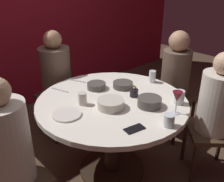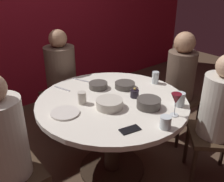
{
  "view_description": "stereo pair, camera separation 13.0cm",
  "coord_description": "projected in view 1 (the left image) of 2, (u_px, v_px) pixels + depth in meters",
  "views": [
    {
      "loc": [
        -1.26,
        -1.36,
        1.7
      ],
      "look_at": [
        0.0,
        0.0,
        0.82
      ],
      "focal_mm": 40.77,
      "sensor_mm": 36.0,
      "label": 1
    },
    {
      "loc": [
        -1.17,
        -1.44,
        1.7
      ],
      "look_at": [
        0.0,
        0.0,
        0.82
      ],
      "focal_mm": 40.77,
      "sensor_mm": 36.0,
      "label": 2
    }
  ],
  "objects": [
    {
      "name": "seated_diner_right",
      "position": [
        176.0,
        73.0,
        2.65
      ],
      "size": [
        0.4,
        0.4,
        1.17
      ],
      "rotation": [
        0.0,
        0.0,
        3.14
      ],
      "color": "#3F2D1E",
      "rests_on": "ground"
    },
    {
      "name": "seated_diner_back",
      "position": [
        56.0,
        73.0,
        2.67
      ],
      "size": [
        0.4,
        0.4,
        1.17
      ],
      "rotation": [
        0.0,
        0.0,
        4.71
      ],
      "color": "#3F2D1E",
      "rests_on": "ground"
    },
    {
      "name": "cup_by_left_diner",
      "position": [
        82.0,
        99.0,
        2.0
      ],
      "size": [
        0.07,
        0.07,
        0.1
      ],
      "primitive_type": "cylinder",
      "color": "beige",
      "rests_on": "dining_table"
    },
    {
      "name": "seated_diner_left",
      "position": [
        7.0,
        147.0,
        1.56
      ],
      "size": [
        0.4,
        0.4,
        1.18
      ],
      "rotation": [
        0.0,
        0.0,
        6.28
      ],
      "color": "#3F2D1E",
      "rests_on": "ground"
    },
    {
      "name": "back_wall",
      "position": [
        10.0,
        7.0,
        3.03
      ],
      "size": [
        6.0,
        0.1,
        2.6
      ],
      "primitive_type": "cube",
      "color": "maroon",
      "rests_on": "ground"
    },
    {
      "name": "knife_near_plate",
      "position": [
        78.0,
        81.0,
        2.44
      ],
      "size": [
        0.08,
        0.17,
        0.01
      ],
      "primitive_type": "cube",
      "rotation": [
        0.0,
        0.0,
        0.4
      ],
      "color": "#B7B7BC",
      "rests_on": "dining_table"
    },
    {
      "name": "seated_diner_front_right",
      "position": [
        217.0,
        104.0,
        2.07
      ],
      "size": [
        0.57,
        0.57,
        1.15
      ],
      "rotation": [
        0.0,
        0.0,
        2.36
      ],
      "color": "#3F2D1E",
      "rests_on": "ground"
    },
    {
      "name": "candle_holder",
      "position": [
        134.0,
        93.0,
        2.13
      ],
      "size": [
        0.07,
        0.07,
        0.09
      ],
      "color": "black",
      "rests_on": "dining_table"
    },
    {
      "name": "bowl_small_white",
      "position": [
        149.0,
        102.0,
        1.98
      ],
      "size": [
        0.19,
        0.19,
        0.07
      ],
      "primitive_type": "cylinder",
      "color": "#4C4742",
      "rests_on": "dining_table"
    },
    {
      "name": "cup_near_candle",
      "position": [
        179.0,
        97.0,
        2.01
      ],
      "size": [
        0.08,
        0.08,
        0.11
      ],
      "primitive_type": "cylinder",
      "color": "silver",
      "rests_on": "dining_table"
    },
    {
      "name": "cell_phone",
      "position": [
        134.0,
        129.0,
        1.7
      ],
      "size": [
        0.15,
        0.09,
        0.01
      ],
      "primitive_type": "cube",
      "rotation": [
        0.0,
        0.0,
        1.38
      ],
      "color": "black",
      "rests_on": "dining_table"
    },
    {
      "name": "bowl_salad_center",
      "position": [
        111.0,
        104.0,
        1.95
      ],
      "size": [
        0.21,
        0.21,
        0.07
      ],
      "primitive_type": "cylinder",
      "color": "beige",
      "rests_on": "dining_table"
    },
    {
      "name": "dinner_plate",
      "position": [
        67.0,
        114.0,
        1.86
      ],
      "size": [
        0.22,
        0.22,
        0.01
      ],
      "primitive_type": "cylinder",
      "color": "silver",
      "rests_on": "dining_table"
    },
    {
      "name": "dining_table",
      "position": [
        112.0,
        117.0,
        2.16
      ],
      "size": [
        1.24,
        1.24,
        0.74
      ],
      "color": "silver",
      "rests_on": "ground"
    },
    {
      "name": "bowl_serving_large",
      "position": [
        123.0,
        85.0,
        2.3
      ],
      "size": [
        0.18,
        0.18,
        0.05
      ],
      "primitive_type": "cylinder",
      "color": "#4C4742",
      "rests_on": "dining_table"
    },
    {
      "name": "wine_glass",
      "position": [
        177.0,
        98.0,
        1.84
      ],
      "size": [
        0.08,
        0.08,
        0.18
      ],
      "color": "silver",
      "rests_on": "dining_table"
    },
    {
      "name": "ground_plane",
      "position": [
        112.0,
        169.0,
        2.4
      ],
      "size": [
        8.0,
        8.0,
        0.0
      ],
      "primitive_type": "plane",
      "color": "#4C3828"
    },
    {
      "name": "fork_near_plate",
      "position": [
        60.0,
        90.0,
        2.25
      ],
      "size": [
        0.07,
        0.18,
        0.01
      ],
      "primitive_type": "cube",
      "rotation": [
        0.0,
        0.0,
        0.31
      ],
      "color": "#B7B7BC",
      "rests_on": "dining_table"
    },
    {
      "name": "cup_by_right_diner",
      "position": [
        152.0,
        76.0,
        2.4
      ],
      "size": [
        0.06,
        0.06,
        0.11
      ],
      "primitive_type": "cylinder",
      "color": "silver",
      "rests_on": "dining_table"
    },
    {
      "name": "cup_center_front",
      "position": [
        169.0,
        120.0,
        1.72
      ],
      "size": [
        0.08,
        0.08,
        0.09
      ],
      "primitive_type": "cylinder",
      "color": "silver",
      "rests_on": "dining_table"
    },
    {
      "name": "bowl_sauce_side",
      "position": [
        96.0,
        86.0,
        2.28
      ],
      "size": [
        0.17,
        0.17,
        0.05
      ],
      "primitive_type": "cylinder",
      "color": "#4C4742",
      "rests_on": "dining_table"
    }
  ]
}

